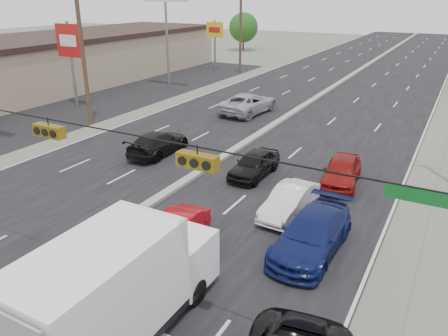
{
  "coord_description": "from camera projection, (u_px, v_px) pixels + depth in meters",
  "views": [
    {
      "loc": [
        11.65,
        -8.09,
        9.13
      ],
      "look_at": [
        3.39,
        6.97,
        2.2
      ],
      "focal_mm": 35.0,
      "sensor_mm": 36.0,
      "label": 1
    }
  ],
  "objects": [
    {
      "name": "oncoming_near",
      "position": [
        158.0,
        143.0,
        26.31
      ],
      "size": [
        2.03,
        4.73,
        1.36
      ],
      "primitive_type": "imported",
      "rotation": [
        0.0,
        0.0,
        3.17
      ],
      "color": "black",
      "rests_on": "ground"
    },
    {
      "name": "queue_car_a",
      "position": [
        254.0,
        164.0,
        23.13
      ],
      "size": [
        1.66,
        3.98,
        1.35
      ],
      "primitive_type": "imported",
      "rotation": [
        0.0,
        0.0,
        -0.02
      ],
      "color": "black",
      "rests_on": "ground"
    },
    {
      "name": "tree_left_far",
      "position": [
        243.0,
        27.0,
        72.39
      ],
      "size": [
        4.8,
        4.8,
        6.12
      ],
      "color": "#382619",
      "rests_on": "ground"
    },
    {
      "name": "road_surface",
      "position": [
        313.0,
        101.0,
        39.58
      ],
      "size": [
        20.0,
        160.0,
        0.02
      ],
      "primitive_type": "cube",
      "color": "black",
      "rests_on": "ground"
    },
    {
      "name": "parking_lot",
      "position": [
        131.0,
        92.0,
        43.1
      ],
      "size": [
        10.0,
        42.0,
        0.02
      ],
      "primitive_type": "cube",
      "color": "black",
      "rests_on": "ground"
    },
    {
      "name": "strip_mall",
      "position": [
        63.0,
        62.0,
        46.25
      ],
      "size": [
        12.0,
        42.0,
        4.6
      ],
      "primitive_type": "cube",
      "color": "tan",
      "rests_on": "ground"
    },
    {
      "name": "oncoming_far",
      "position": [
        248.0,
        103.0,
        35.14
      ],
      "size": [
        3.24,
        6.06,
        1.62
      ],
      "primitive_type": "imported",
      "rotation": [
        0.0,
        0.0,
        3.04
      ],
      "color": "#A7ABAF",
      "rests_on": "ground"
    },
    {
      "name": "utility_pole_left_b",
      "position": [
        83.0,
        53.0,
        31.05
      ],
      "size": [
        1.6,
        0.3,
        10.0
      ],
      "color": "#422D1E",
      "rests_on": "ground"
    },
    {
      "name": "center_median",
      "position": [
        313.0,
        100.0,
        39.54
      ],
      "size": [
        0.5,
        160.0,
        0.2
      ],
      "primitive_type": "cube",
      "color": "gray",
      "rests_on": "ground"
    },
    {
      "name": "tan_sedan",
      "position": [
        66.0,
        310.0,
        12.26
      ],
      "size": [
        2.82,
        5.92,
        1.67
      ],
      "primitive_type": "imported",
      "rotation": [
        0.0,
        0.0,
        0.09
      ],
      "color": "brown",
      "rests_on": "ground"
    },
    {
      "name": "box_truck",
      "position": [
        118.0,
        289.0,
        11.74
      ],
      "size": [
        2.38,
        6.64,
        3.37
      ],
      "rotation": [
        0.0,
        0.0,
        0.0
      ],
      "color": "black",
      "rests_on": "ground"
    },
    {
      "name": "utility_pole_left_c",
      "position": [
        241.0,
        29.0,
        51.37
      ],
      "size": [
        1.6,
        0.3,
        10.0
      ],
      "color": "#422D1E",
      "rests_on": "ground"
    },
    {
      "name": "ground",
      "position": [
        43.0,
        275.0,
        15.19
      ],
      "size": [
        200.0,
        200.0,
        0.0
      ],
      "primitive_type": "plane",
      "color": "#606356",
      "rests_on": "ground"
    },
    {
      "name": "traffic_signals",
      "position": [
        47.0,
        129.0,
        12.51
      ],
      "size": [
        25.0,
        0.3,
        0.54
      ],
      "color": "black",
      "rests_on": "ground"
    },
    {
      "name": "queue_car_b",
      "position": [
        290.0,
        202.0,
        19.06
      ],
      "size": [
        1.6,
        3.96,
        1.28
      ],
      "primitive_type": "imported",
      "rotation": [
        0.0,
        0.0,
        -0.06
      ],
      "color": "white",
      "rests_on": "ground"
    },
    {
      "name": "pole_sign_mid",
      "position": [
        70.0,
        45.0,
        35.49
      ],
      "size": [
        2.6,
        0.25,
        7.0
      ],
      "color": "slate",
      "rests_on": "ground"
    },
    {
      "name": "queue_car_e",
      "position": [
        342.0,
        171.0,
        22.07
      ],
      "size": [
        2.14,
        4.35,
        1.43
      ],
      "primitive_type": "imported",
      "rotation": [
        0.0,
        0.0,
        0.11
      ],
      "color": "maroon",
      "rests_on": "ground"
    },
    {
      "name": "red_sedan",
      "position": [
        174.0,
        232.0,
        16.63
      ],
      "size": [
        1.66,
        3.92,
        1.26
      ],
      "primitive_type": "imported",
      "rotation": [
        0.0,
        0.0,
        0.09
      ],
      "color": "#BA0B12",
      "rests_on": "ground"
    },
    {
      "name": "pole_sign_far",
      "position": [
        215.0,
        34.0,
        53.2
      ],
      "size": [
        2.2,
        0.25,
        6.0
      ],
      "color": "slate",
      "rests_on": "ground"
    },
    {
      "name": "queue_car_d",
      "position": [
        312.0,
        234.0,
        16.3
      ],
      "size": [
        2.17,
        5.1,
        1.47
      ],
      "primitive_type": "imported",
      "rotation": [
        0.0,
        0.0,
        -0.02
      ],
      "color": "#111A55",
      "rests_on": "ground"
    }
  ]
}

